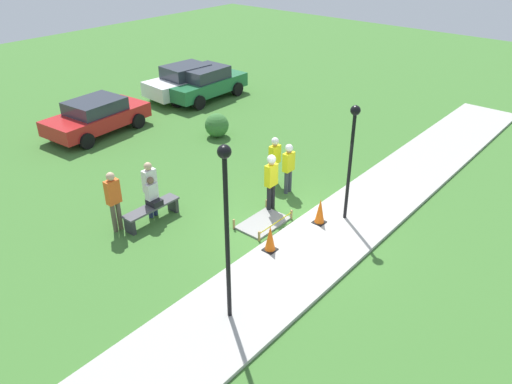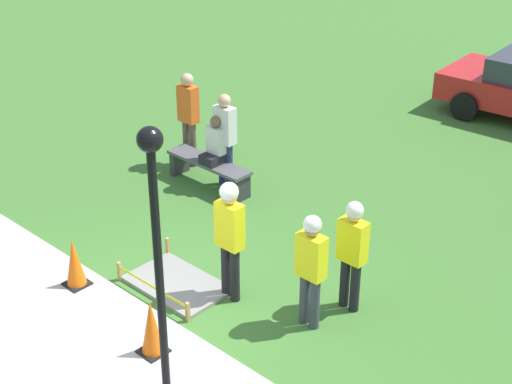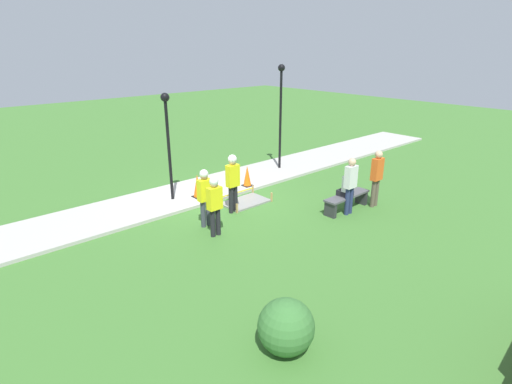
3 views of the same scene
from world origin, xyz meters
name	(u,v)px [view 2 (image 2 of 3)]	position (x,y,z in m)	size (l,w,h in m)	color
ground_plane	(162,319)	(0.00, 0.00, 0.00)	(60.00, 60.00, 0.00)	#3D702D
sidewalk	(90,358)	(0.00, -1.22, 0.05)	(28.00, 2.44, 0.10)	#ADAAA3
wet_concrete_patch	(177,284)	(-0.46, 0.70, 0.03)	(1.56, 1.01, 0.31)	gray
traffic_cone_near_patch	(75,263)	(-1.46, -0.37, 0.48)	(0.34, 0.34, 0.77)	black
traffic_cone_far_patch	(152,327)	(0.55, -0.62, 0.49)	(0.34, 0.34, 0.80)	black
park_bench	(209,168)	(-2.48, 3.31, 0.36)	(1.83, 0.44, 0.52)	#2D2D33
person_seated_on_bench	(215,145)	(-2.35, 3.36, 0.87)	(0.36, 0.44, 0.89)	black
worker_supervisor	(352,247)	(1.73, 2.01, 1.01)	(0.40, 0.25, 1.71)	black
worker_assistant	(230,230)	(0.33, 1.04, 1.13)	(0.40, 0.27, 1.87)	black
worker_trainee	(311,262)	(1.57, 1.32, 1.02)	(0.40, 0.25, 1.72)	#383D47
bystander_in_orange_shirt	(188,113)	(-3.42, 3.71, 1.07)	(0.40, 0.25, 1.87)	brown
bystander_in_gray_shirt	(225,135)	(-2.27, 3.54, 1.03)	(0.40, 0.24, 1.80)	navy
lamppost_near	(156,228)	(1.29, -1.03, 2.43)	(0.28, 0.28, 3.50)	black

